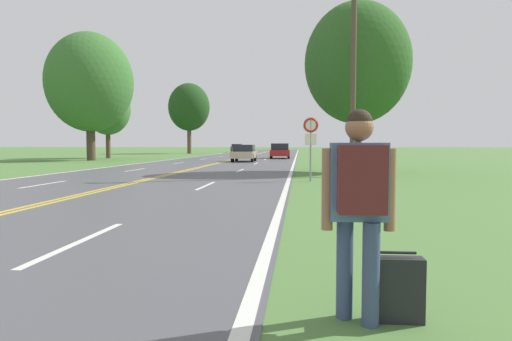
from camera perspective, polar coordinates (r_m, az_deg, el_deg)
name	(u,v)px	position (r m, az deg, el deg)	size (l,w,h in m)	color
hitchhiker_person	(359,193)	(3.69, 12.77, -2.81)	(0.58, 0.42, 1.72)	#38476B
suitcase	(397,289)	(3.98, 17.23, -14.00)	(0.42, 0.17, 0.58)	black
traffic_sign	(311,133)	(17.63, 6.86, 4.65)	(0.60, 0.10, 2.46)	gray
utility_pole_midground	(353,63)	(20.87, 12.08, 12.95)	(1.80, 0.24, 9.59)	brown
tree_left_verge	(108,109)	(48.70, -18.07, 7.30)	(4.53, 4.53, 7.57)	brown
tree_behind_sign	(90,82)	(42.75, -20.08, 10.30)	(7.45, 7.45, 11.08)	#473828
tree_mid_treeline	(357,63)	(24.33, 12.57, 12.93)	(5.35, 5.35, 8.63)	#473828
tree_right_cluster	(189,107)	(69.29, -8.37, 7.83)	(6.14, 6.14, 10.47)	brown
car_champagne_sedan_nearest	(244,153)	(37.21, -1.49, 2.23)	(1.83, 4.15, 1.38)	black
car_red_hatchback_approaching	(280,150)	(45.29, 3.00, 2.51)	(2.05, 4.06, 1.49)	black
car_dark_grey_sedan_mid_near	(237,148)	(79.17, -2.36, 2.85)	(1.96, 4.21, 1.43)	black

